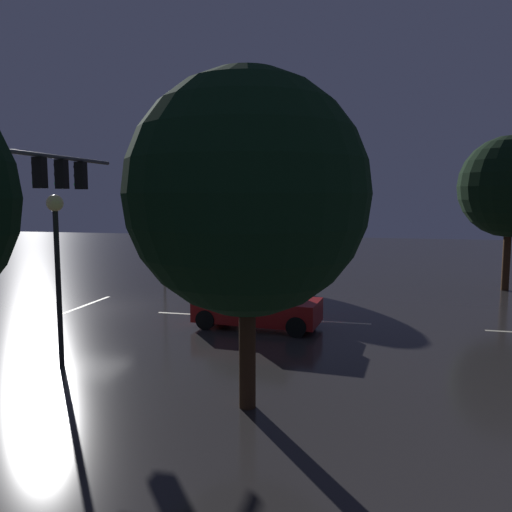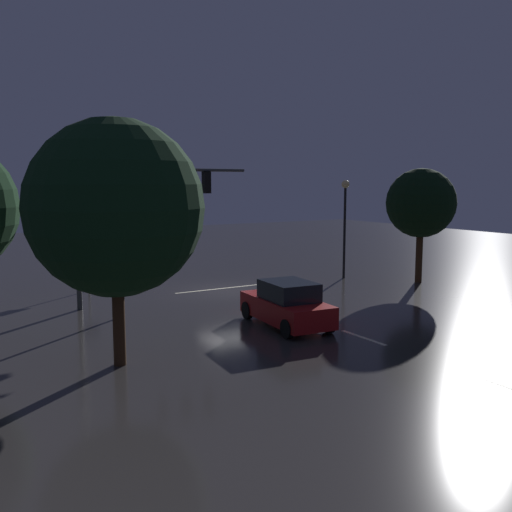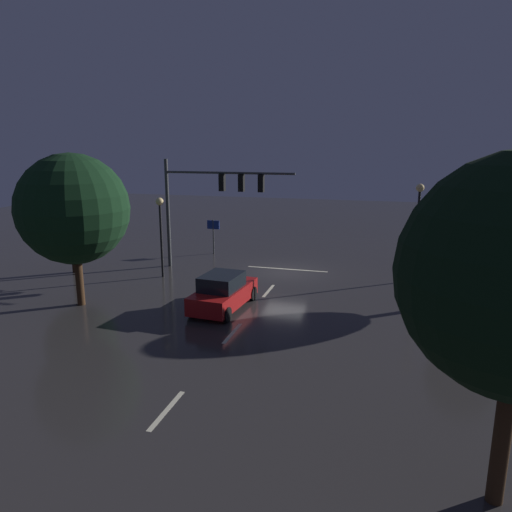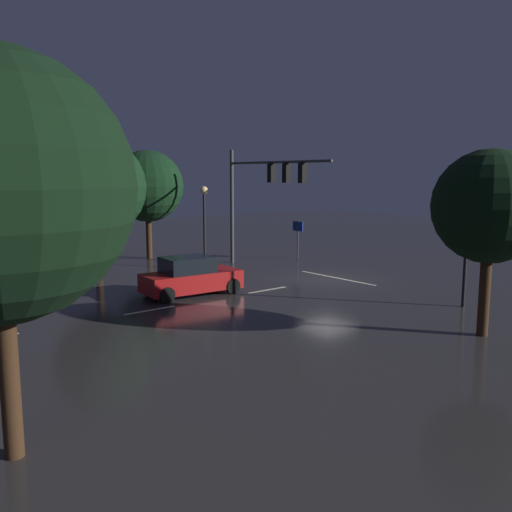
{
  "view_description": "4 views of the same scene",
  "coord_description": "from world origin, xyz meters",
  "px_view_note": "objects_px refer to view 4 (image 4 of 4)",
  "views": [
    {
      "loc": [
        18.54,
        11.2,
        4.55
      ],
      "look_at": [
        -1.06,
        6.6,
        2.22
      ],
      "focal_mm": 36.2,
      "sensor_mm": 36.0,
      "label": 1
    },
    {
      "loc": [
        12.97,
        24.49,
        5.32
      ],
      "look_at": [
        1.06,
        4.53,
        2.31
      ],
      "focal_mm": 39.93,
      "sensor_mm": 36.0,
      "label": 2
    },
    {
      "loc": [
        -5.83,
        27.2,
        7.47
      ],
      "look_at": [
        0.51,
        4.61,
        1.99
      ],
      "focal_mm": 33.39,
      "sensor_mm": 36.0,
      "label": 3
    },
    {
      "loc": [
        -18.7,
        19.92,
        5.24
      ],
      "look_at": [
        -0.58,
        5.14,
        1.75
      ],
      "focal_mm": 38.4,
      "sensor_mm": 36.0,
      "label": 4
    }
  ],
  "objects_px": {
    "tree_right_near": "(96,187)",
    "tree_right_far": "(148,186)",
    "tree_left_far": "(490,207)",
    "traffic_signal_assembly": "(264,184)",
    "route_sign": "(298,231)",
    "street_lamp_right_kerb": "(204,211)",
    "street_lamp_left_kerb": "(468,212)",
    "car_approaching": "(191,277)"
  },
  "relations": [
    {
      "from": "street_lamp_right_kerb",
      "to": "tree_right_near",
      "type": "distance_m",
      "value": 5.92
    },
    {
      "from": "street_lamp_right_kerb",
      "to": "tree_right_near",
      "type": "height_order",
      "value": "tree_right_near"
    },
    {
      "from": "tree_right_near",
      "to": "traffic_signal_assembly",
      "type": "bearing_deg",
      "value": -114.83
    },
    {
      "from": "traffic_signal_assembly",
      "to": "street_lamp_left_kerb",
      "type": "relative_size",
      "value": 1.48
    },
    {
      "from": "tree_left_far",
      "to": "tree_right_far",
      "type": "distance_m",
      "value": 22.01
    },
    {
      "from": "street_lamp_left_kerb",
      "to": "street_lamp_right_kerb",
      "type": "xyz_separation_m",
      "value": [
        13.97,
        3.01,
        -0.51
      ]
    },
    {
      "from": "car_approaching",
      "to": "street_lamp_right_kerb",
      "type": "height_order",
      "value": "street_lamp_right_kerb"
    },
    {
      "from": "street_lamp_right_kerb",
      "to": "tree_right_far",
      "type": "relative_size",
      "value": 0.68
    },
    {
      "from": "car_approaching",
      "to": "tree_left_far",
      "type": "bearing_deg",
      "value": -159.92
    },
    {
      "from": "route_sign",
      "to": "tree_left_far",
      "type": "xyz_separation_m",
      "value": [
        -15.79,
        6.63,
        2.48
      ]
    },
    {
      "from": "route_sign",
      "to": "tree_right_far",
      "type": "bearing_deg",
      "value": 48.36
    },
    {
      "from": "car_approaching",
      "to": "route_sign",
      "type": "bearing_deg",
      "value": -67.15
    },
    {
      "from": "street_lamp_right_kerb",
      "to": "tree_right_near",
      "type": "bearing_deg",
      "value": 74.65
    },
    {
      "from": "street_lamp_left_kerb",
      "to": "tree_right_far",
      "type": "xyz_separation_m",
      "value": [
        19.49,
        3.52,
        0.74
      ]
    },
    {
      "from": "street_lamp_left_kerb",
      "to": "tree_left_far",
      "type": "height_order",
      "value": "tree_left_far"
    },
    {
      "from": "tree_right_far",
      "to": "car_approaching",
      "type": "bearing_deg",
      "value": 160.74
    },
    {
      "from": "car_approaching",
      "to": "tree_right_far",
      "type": "bearing_deg",
      "value": -19.26
    },
    {
      "from": "tree_right_near",
      "to": "tree_right_far",
      "type": "xyz_separation_m",
      "value": [
        3.99,
        -5.06,
        -0.09
      ]
    },
    {
      "from": "street_lamp_right_kerb",
      "to": "tree_right_far",
      "type": "height_order",
      "value": "tree_right_far"
    },
    {
      "from": "street_lamp_left_kerb",
      "to": "tree_right_near",
      "type": "relative_size",
      "value": 0.76
    },
    {
      "from": "street_lamp_left_kerb",
      "to": "traffic_signal_assembly",
      "type": "bearing_deg",
      "value": 2.6
    },
    {
      "from": "street_lamp_left_kerb",
      "to": "tree_right_far",
      "type": "relative_size",
      "value": 0.81
    },
    {
      "from": "car_approaching",
      "to": "tree_right_far",
      "type": "xyz_separation_m",
      "value": [
        10.75,
        -3.75,
        3.71
      ]
    },
    {
      "from": "traffic_signal_assembly",
      "to": "street_lamp_left_kerb",
      "type": "bearing_deg",
      "value": -177.4
    },
    {
      "from": "tree_left_far",
      "to": "tree_right_near",
      "type": "bearing_deg",
      "value": 16.73
    },
    {
      "from": "traffic_signal_assembly",
      "to": "route_sign",
      "type": "distance_m",
      "value": 5.2
    },
    {
      "from": "street_lamp_right_kerb",
      "to": "tree_left_far",
      "type": "xyz_separation_m",
      "value": [
        -16.49,
        0.15,
        0.96
      ]
    },
    {
      "from": "traffic_signal_assembly",
      "to": "car_approaching",
      "type": "distance_m",
      "value": 8.36
    },
    {
      "from": "tree_left_far",
      "to": "traffic_signal_assembly",
      "type": "bearing_deg",
      "value": -10.38
    },
    {
      "from": "street_lamp_left_kerb",
      "to": "tree_left_far",
      "type": "distance_m",
      "value": 4.06
    },
    {
      "from": "tree_left_far",
      "to": "tree_right_far",
      "type": "height_order",
      "value": "tree_right_far"
    },
    {
      "from": "street_lamp_left_kerb",
      "to": "route_sign",
      "type": "xyz_separation_m",
      "value": [
        13.27,
        -3.48,
        -2.03
      ]
    },
    {
      "from": "car_approaching",
      "to": "tree_right_near",
      "type": "bearing_deg",
      "value": 10.89
    },
    {
      "from": "traffic_signal_assembly",
      "to": "route_sign",
      "type": "xyz_separation_m",
      "value": [
        1.49,
        -4.01,
        -2.96
      ]
    },
    {
      "from": "traffic_signal_assembly",
      "to": "tree_right_near",
      "type": "relative_size",
      "value": 1.13
    },
    {
      "from": "traffic_signal_assembly",
      "to": "tree_left_far",
      "type": "xyz_separation_m",
      "value": [
        -14.3,
        2.62,
        -0.48
      ]
    },
    {
      "from": "tree_right_near",
      "to": "tree_left_far",
      "type": "bearing_deg",
      "value": -163.27
    },
    {
      "from": "route_sign",
      "to": "tree_left_far",
      "type": "height_order",
      "value": "tree_left_far"
    },
    {
      "from": "car_approaching",
      "to": "street_lamp_left_kerb",
      "type": "bearing_deg",
      "value": -140.23
    },
    {
      "from": "street_lamp_left_kerb",
      "to": "tree_right_far",
      "type": "bearing_deg",
      "value": 10.23
    },
    {
      "from": "car_approaching",
      "to": "street_lamp_left_kerb",
      "type": "xyz_separation_m",
      "value": [
        -8.74,
        -7.27,
        2.97
      ]
    },
    {
      "from": "tree_right_near",
      "to": "tree_right_far",
      "type": "height_order",
      "value": "tree_right_near"
    }
  ]
}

